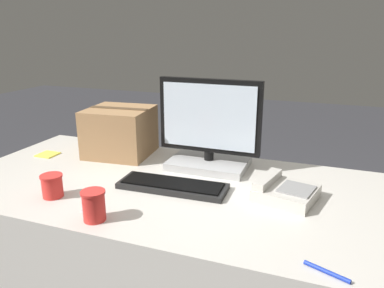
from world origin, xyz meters
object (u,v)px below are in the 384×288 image
Objects in this scene: paper_cup_left at (52,186)px; paper_cup_right at (94,205)px; keyboard at (173,186)px; sticky_note_pad at (48,154)px; cardboard_box at (120,132)px; pen_marker at (327,272)px; spoon at (87,206)px; desk_phone at (284,192)px; monitor at (209,135)px.

paper_cup_right is at bearing -21.06° from paper_cup_left.
sticky_note_pad is (-0.76, 0.16, -0.01)m from keyboard.
cardboard_box reaches higher than sticky_note_pad.
paper_cup_left is 0.84× the size of paper_cup_right.
pen_marker is at bearing -20.83° from sticky_note_pad.
spoon is 0.49× the size of cardboard_box.
sticky_note_pad is (-0.53, 0.41, 0.00)m from spoon.
desk_phone is 0.75× the size of cardboard_box.
spoon is 0.84m from pen_marker.
paper_cup_left is at bearing -165.20° from pen_marker.
spoon is at bearing -165.15° from pen_marker.
cardboard_box is at bearing 23.37° from sticky_note_pad.
monitor is 0.48m from cardboard_box.
paper_cup_right is at bearing -66.45° from cardboard_box.
paper_cup_right reaches higher than paper_cup_left.
monitor reaches higher than keyboard.
paper_cup_left is at bearing -120.13° from spoon.
pen_marker reaches higher than spoon.
paper_cup_right is 0.32× the size of cardboard_box.
spoon is at bearing -71.37° from cardboard_box.
spoon is (-0.23, -0.25, -0.01)m from keyboard.
keyboard is 3.65× the size of pen_marker.
spoon is at bearing -118.37° from monitor.
paper_cup_right is (0.26, -0.10, 0.01)m from paper_cup_left.
desk_phone is (0.37, -0.22, -0.13)m from monitor.
keyboard is 1.79× the size of desk_phone.
keyboard is 0.34m from spoon.
cardboard_box is (-0.86, 0.24, 0.09)m from desk_phone.
paper_cup_right reaches higher than sticky_note_pad.
monitor is 1.06× the size of keyboard.
desk_phone is 2.04× the size of pen_marker.
paper_cup_left is at bearing -46.99° from sticky_note_pad.
desk_phone is at bearing 19.34° from paper_cup_left.
monitor is 2.92× the size of spoon.
desk_phone is 2.35× the size of paper_cup_right.
paper_cup_right is at bearing -115.86° from keyboard.
pen_marker is 1.30× the size of sticky_note_pad.
monitor reaches higher than cardboard_box.
monitor is at bearing 48.38° from paper_cup_left.
desk_phone is at bearing 133.53° from pen_marker.
paper_cup_right is at bearing 26.72° from spoon.
pen_marker is 1.46m from sticky_note_pad.
paper_cup_left is 0.95× the size of sticky_note_pad.
cardboard_box is at bearing 141.71° from keyboard.
monitor is 0.86m from pen_marker.
sticky_note_pad is at bearing 141.79° from paper_cup_right.
monitor is 0.63m from spoon.
spoon is (-0.09, 0.08, -0.05)m from paper_cup_right.
paper_cup_left is 1.01m from pen_marker.
monitor is at bearing 76.19° from keyboard.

